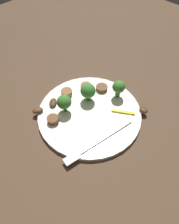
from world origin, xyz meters
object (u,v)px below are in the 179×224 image
object	(u,v)px
mushroom_2	(144,110)
sausage_slice_3	(102,88)
plate	(90,113)
broccoli_floret_2	(119,87)
broccoli_floret_0	(64,102)
sausage_slice_2	(65,94)
broccoli_floret_1	(88,91)
sausage_slice_0	(86,87)
pepper_strip_0	(123,112)
mushroom_1	(53,103)
fork	(95,144)
sausage_slice_1	(53,120)
mushroom_0	(38,110)

from	to	relation	value
mushroom_2	sausage_slice_3	bearing A→B (deg)	-82.69
plate	broccoli_floret_2	bearing A→B (deg)	170.76
broccoli_floret_0	sausage_slice_2	xyz separation A→B (m)	(-0.03, -0.04, -0.02)
mushroom_2	broccoli_floret_0	bearing A→B (deg)	-46.20
broccoli_floret_1	sausage_slice_2	xyz separation A→B (m)	(0.03, -0.05, -0.02)
sausage_slice_0	pepper_strip_0	distance (m)	0.12
sausage_slice_2	mushroom_2	xyz separation A→B (m)	(-0.10, 0.17, -0.00)
sausage_slice_0	mushroom_1	distance (m)	0.10
fork	mushroom_1	bearing A→B (deg)	-83.56
fork	sausage_slice_3	distance (m)	0.17
plate	sausage_slice_3	size ratio (longest dim) A/B	8.23
mushroom_1	mushroom_2	size ratio (longest dim) A/B	1.39
broccoli_floret_2	mushroom_1	distance (m)	0.17
broccoli_floret_1	sausage_slice_1	bearing A→B (deg)	-5.13
fork	broccoli_floret_0	world-z (taller)	broccoli_floret_0
fork	mushroom_1	distance (m)	0.15
fork	broccoli_floret_0	xyz separation A→B (m)	(-0.02, -0.12, 0.03)
broccoli_floret_1	sausage_slice_2	size ratio (longest dim) A/B	1.76
broccoli_floret_2	sausage_slice_0	world-z (taller)	broccoli_floret_2
broccoli_floret_2	pepper_strip_0	bearing A→B (deg)	54.16
sausage_slice_3	mushroom_1	size ratio (longest dim) A/B	1.03
mushroom_1	sausage_slice_3	bearing A→B (deg)	156.80
plate	sausage_slice_3	distance (m)	0.08
mushroom_1	plate	bearing A→B (deg)	118.32
sausage_slice_3	plate	bearing A→B (deg)	21.48
fork	mushroom_2	world-z (taller)	mushroom_2
broccoli_floret_1	pepper_strip_0	world-z (taller)	broccoli_floret_1
broccoli_floret_2	mushroom_0	size ratio (longest dim) A/B	1.89
broccoli_floret_1	mushroom_1	xyz separation A→B (m)	(0.07, -0.05, -0.03)
broccoli_floret_1	sausage_slice_0	distance (m)	0.05
mushroom_0	mushroom_1	bearing A→B (deg)	171.35
plate	sausage_slice_0	size ratio (longest dim) A/B	8.66
sausage_slice_2	mushroom_0	size ratio (longest dim) A/B	1.09
pepper_strip_0	broccoli_floret_2	bearing A→B (deg)	-125.84
sausage_slice_1	mushroom_2	distance (m)	0.22
sausage_slice_2	mushroom_1	bearing A→B (deg)	-1.60
fork	sausage_slice_2	world-z (taller)	sausage_slice_2
plate	sausage_slice_1	bearing A→B (deg)	-27.53
fork	mushroom_0	world-z (taller)	mushroom_0
sausage_slice_0	sausage_slice_2	size ratio (longest dim) A/B	1.03
broccoli_floret_0	mushroom_0	world-z (taller)	broccoli_floret_0
sausage_slice_0	sausage_slice_3	xyz separation A→B (m)	(-0.03, 0.03, 0.00)
broccoli_floret_1	sausage_slice_1	xyz separation A→B (m)	(0.11, -0.01, -0.02)
sausage_slice_1	mushroom_2	bearing A→B (deg)	142.42
broccoli_floret_0	sausage_slice_2	size ratio (longest dim) A/B	1.74
fork	sausage_slice_2	xyz separation A→B (m)	(-0.05, -0.15, 0.01)
sausage_slice_2	plate	bearing A→B (deg)	93.02
broccoli_floret_1	pepper_strip_0	bearing A→B (deg)	107.18
broccoli_floret_1	sausage_slice_2	world-z (taller)	broccoli_floret_1
broccoli_floret_1	mushroom_2	size ratio (longest dim) A/B	2.32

